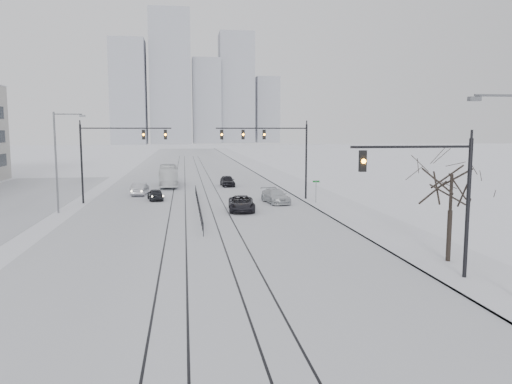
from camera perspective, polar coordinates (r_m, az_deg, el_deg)
name	(u,v)px	position (r m, az deg, el deg)	size (l,w,h in m)	color
ground	(224,347)	(17.88, -3.72, -17.29)	(500.00, 500.00, 0.00)	white
road	(193,179)	(76.61, -7.23, 1.47)	(22.00, 260.00, 0.02)	silver
sidewalk_east	(280,177)	(77.99, 2.74, 1.67)	(5.00, 260.00, 0.16)	silver
curb	(264,178)	(77.57, 0.96, 1.63)	(0.10, 260.00, 0.12)	gray
tram_rails	(196,196)	(56.74, -6.88, -0.45)	(5.30, 180.00, 0.01)	black
skyline	(194,89)	(290.87, -7.07, 11.57)	(96.00, 48.00, 72.00)	#9296A0
traffic_mast_near	(438,189)	(25.43, 20.05, 0.29)	(6.10, 0.37, 7.00)	black
traffic_mast_ne	(275,146)	(52.11, 2.19, 5.27)	(9.60, 0.37, 8.00)	black
traffic_mast_nw	(112,148)	(52.78, -16.19, 4.82)	(9.10, 0.37, 8.00)	black
street_light_west	(59,155)	(47.58, -21.57, 3.96)	(2.73, 0.25, 9.00)	#595B60
bare_tree	(452,184)	(29.21, 21.44, 0.91)	(4.40, 4.40, 6.10)	black
median_fence	(198,204)	(46.76, -6.60, -1.41)	(0.06, 24.00, 1.00)	black
street_sign	(316,188)	(50.30, 6.88, 0.42)	(0.70, 0.06, 2.40)	#595B60
sedan_sb_inner	(155,195)	(53.93, -11.42, -0.28)	(1.46, 3.64, 1.24)	black
sedan_sb_outer	(140,189)	(58.59, -13.13, 0.33)	(1.50, 4.29, 1.41)	#B4B5BC
sedan_nb_front	(242,204)	(45.73, -1.67, -1.35)	(2.30, 4.99, 1.39)	black
sedan_nb_right	(276,196)	(50.78, 2.24, -0.49)	(1.99, 4.90, 1.42)	silver
sedan_nb_far	(227,181)	(66.32, -3.29, 1.27)	(1.68, 4.19, 1.43)	black
box_truck	(168,176)	(66.98, -9.99, 1.81)	(2.33, 9.97, 2.78)	white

